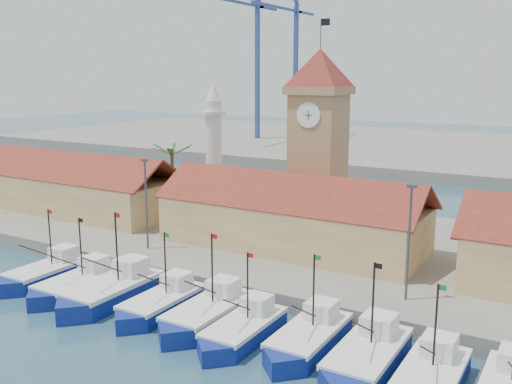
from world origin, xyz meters
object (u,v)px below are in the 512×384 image
Objects in this scene: boat_0 at (45,274)px; minaret at (214,148)px; boat_5 at (242,331)px; clock_tower at (318,138)px.

boat_0 is 26.56m from minaret.
clock_tower is (-5.20, 23.78, 11.27)m from boat_5.
clock_tower reaches higher than boat_5.
boat_0 is 30.39m from clock_tower.
clock_tower reaches higher than boat_0.
boat_0 is 0.41× the size of clock_tower.
boat_0 is 21.69m from boat_5.
minaret reaches higher than boat_0.
boat_5 is at bearing -2.22° from boat_0.
clock_tower is at bearing 102.34° from boat_5.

